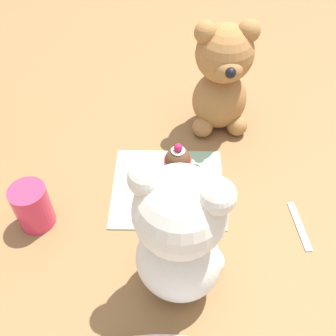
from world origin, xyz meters
The scene contains 8 objects.
ground_plane centered at (0.00, 0.00, 0.00)m, with size 4.00×4.00×0.00m, color olive.
knitted_placemat centered at (0.00, 0.00, 0.00)m, with size 0.21×0.19×0.01m, color #8EBC99.
teddy_bear_cream centered at (-0.02, 0.19, 0.13)m, with size 0.15×0.15×0.26m.
teddy_bear_tan centered at (-0.10, -0.19, 0.12)m, with size 0.12×0.13×0.24m.
cupcake_near_cream_bear centered at (-0.03, 0.04, 0.03)m, with size 0.05×0.05×0.07m.
cupcake_near_tan_bear centered at (-0.02, -0.04, 0.03)m, with size 0.05×0.05×0.07m.
juice_glass centered at (0.23, 0.08, 0.04)m, with size 0.06×0.06×0.08m, color #DB3356.
teaspoon centered at (-0.23, 0.08, 0.00)m, with size 0.10×0.01×0.01m, color silver.
Camera 1 is at (-0.01, 0.48, 0.58)m, focal length 42.00 mm.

